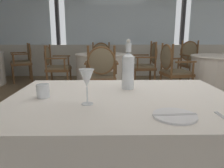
{
  "coord_description": "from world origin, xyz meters",
  "views": [
    {
      "loc": [
        -0.32,
        -2.16,
        1.1
      ],
      "look_at": [
        -0.3,
        -0.85,
        0.8
      ],
      "focal_mm": 34.13,
      "sensor_mm": 36.0,
      "label": 1
    }
  ],
  "objects_px": {
    "dining_chair_0_1": "(24,59)",
    "dining_chair_2_0": "(148,62)",
    "wine_glass": "(87,79)",
    "side_plate": "(175,116)",
    "water_bottle": "(128,69)",
    "dining_chair_1_3": "(192,59)",
    "dining_chair_1_0": "(172,67)",
    "dining_chair_2_2": "(54,64)",
    "dining_chair_2_1": "(101,58)",
    "dining_chair_2_3": "(101,71)",
    "water_tumbler": "(43,91)"
  },
  "relations": [
    {
      "from": "dining_chair_2_3",
      "to": "dining_chair_2_1",
      "type": "bearing_deg",
      "value": 0.0
    },
    {
      "from": "water_tumbler",
      "to": "water_bottle",
      "type": "bearing_deg",
      "value": 21.72
    },
    {
      "from": "dining_chair_2_3",
      "to": "water_bottle",
      "type": "bearing_deg",
      "value": -174.64
    },
    {
      "from": "water_bottle",
      "to": "dining_chair_2_1",
      "type": "height_order",
      "value": "water_bottle"
    },
    {
      "from": "dining_chair_1_0",
      "to": "dining_chair_1_3",
      "type": "xyz_separation_m",
      "value": [
        0.78,
        1.13,
        0.01
      ]
    },
    {
      "from": "dining_chair_2_2",
      "to": "dining_chair_2_3",
      "type": "bearing_deg",
      "value": -45.19
    },
    {
      "from": "dining_chair_0_1",
      "to": "dining_chair_2_2",
      "type": "relative_size",
      "value": 1.0
    },
    {
      "from": "side_plate",
      "to": "dining_chair_2_2",
      "type": "xyz_separation_m",
      "value": [
        -1.4,
        3.37,
        -0.2
      ]
    },
    {
      "from": "dining_chair_2_1",
      "to": "water_bottle",
      "type": "bearing_deg",
      "value": 2.7
    },
    {
      "from": "side_plate",
      "to": "dining_chair_2_1",
      "type": "height_order",
      "value": "dining_chair_2_1"
    },
    {
      "from": "wine_glass",
      "to": "dining_chair_1_3",
      "type": "height_order",
      "value": "dining_chair_1_3"
    },
    {
      "from": "dining_chair_2_0",
      "to": "dining_chair_0_1",
      "type": "bearing_deg",
      "value": -17.72
    },
    {
      "from": "dining_chair_2_3",
      "to": "dining_chair_1_3",
      "type": "bearing_deg",
      "value": -56.24
    },
    {
      "from": "dining_chair_0_1",
      "to": "dining_chair_2_2",
      "type": "height_order",
      "value": "dining_chair_0_1"
    },
    {
      "from": "water_bottle",
      "to": "dining_chair_1_3",
      "type": "height_order",
      "value": "water_bottle"
    },
    {
      "from": "water_bottle",
      "to": "wine_glass",
      "type": "bearing_deg",
      "value": -126.16
    },
    {
      "from": "wine_glass",
      "to": "dining_chair_2_2",
      "type": "relative_size",
      "value": 0.21
    },
    {
      "from": "water_tumbler",
      "to": "dining_chair_2_2",
      "type": "xyz_separation_m",
      "value": [
        -0.7,
        3.04,
        -0.24
      ]
    },
    {
      "from": "dining_chair_2_0",
      "to": "dining_chair_1_0",
      "type": "bearing_deg",
      "value": 112.8
    },
    {
      "from": "dining_chair_0_1",
      "to": "dining_chair_1_3",
      "type": "height_order",
      "value": "dining_chair_1_3"
    },
    {
      "from": "dining_chair_1_3",
      "to": "dining_chair_2_0",
      "type": "xyz_separation_m",
      "value": [
        -1.09,
        -0.46,
        0.0
      ]
    },
    {
      "from": "wine_glass",
      "to": "dining_chair_0_1",
      "type": "relative_size",
      "value": 0.21
    },
    {
      "from": "wine_glass",
      "to": "water_tumbler",
      "type": "xyz_separation_m",
      "value": [
        -0.28,
        0.13,
        -0.1
      ]
    },
    {
      "from": "water_tumbler",
      "to": "dining_chair_1_3",
      "type": "relative_size",
      "value": 0.08
    },
    {
      "from": "wine_glass",
      "to": "dining_chair_2_0",
      "type": "distance_m",
      "value": 3.38
    },
    {
      "from": "side_plate",
      "to": "water_bottle",
      "type": "height_order",
      "value": "water_bottle"
    },
    {
      "from": "dining_chair_2_1",
      "to": "dining_chair_1_3",
      "type": "bearing_deg",
      "value": 75.65
    },
    {
      "from": "dining_chair_1_0",
      "to": "dining_chair_2_0",
      "type": "distance_m",
      "value": 0.74
    },
    {
      "from": "side_plate",
      "to": "wine_glass",
      "type": "bearing_deg",
      "value": 155.37
    },
    {
      "from": "dining_chair_2_1",
      "to": "dining_chair_2_3",
      "type": "relative_size",
      "value": 0.98
    },
    {
      "from": "water_bottle",
      "to": "dining_chair_1_0",
      "type": "bearing_deg",
      "value": 66.28
    },
    {
      "from": "side_plate",
      "to": "dining_chair_2_0",
      "type": "distance_m",
      "value": 3.47
    },
    {
      "from": "water_tumbler",
      "to": "dining_chair_1_3",
      "type": "bearing_deg",
      "value": 57.4
    },
    {
      "from": "water_tumbler",
      "to": "dining_chair_2_1",
      "type": "distance_m",
      "value": 4.03
    },
    {
      "from": "dining_chair_0_1",
      "to": "dining_chair_1_3",
      "type": "xyz_separation_m",
      "value": [
        3.91,
        -0.33,
        0.03
      ]
    },
    {
      "from": "dining_chair_1_0",
      "to": "dining_chair_2_2",
      "type": "xyz_separation_m",
      "value": [
        -2.21,
        0.6,
        -0.02
      ]
    },
    {
      "from": "dining_chair_2_0",
      "to": "dining_chair_2_2",
      "type": "bearing_deg",
      "value": -0.0
    },
    {
      "from": "dining_chair_1_0",
      "to": "dining_chair_2_3",
      "type": "height_order",
      "value": "dining_chair_1_0"
    },
    {
      "from": "wine_glass",
      "to": "dining_chair_2_3",
      "type": "relative_size",
      "value": 0.2
    },
    {
      "from": "dining_chair_2_2",
      "to": "dining_chair_2_3",
      "type": "height_order",
      "value": "dining_chair_2_3"
    },
    {
      "from": "dining_chair_1_3",
      "to": "dining_chair_2_2",
      "type": "relative_size",
      "value": 1.08
    },
    {
      "from": "water_tumbler",
      "to": "dining_chair_0_1",
      "type": "xyz_separation_m",
      "value": [
        -1.63,
        3.9,
        -0.23
      ]
    },
    {
      "from": "dining_chair_2_0",
      "to": "dining_chair_2_1",
      "type": "distance_m",
      "value": 1.34
    },
    {
      "from": "dining_chair_0_1",
      "to": "water_bottle",
      "type": "bearing_deg",
      "value": 94.54
    },
    {
      "from": "dining_chair_2_0",
      "to": "dining_chair_1_3",
      "type": "bearing_deg",
      "value": -159.04
    },
    {
      "from": "dining_chair_0_1",
      "to": "dining_chair_2_0",
      "type": "relative_size",
      "value": 0.94
    },
    {
      "from": "dining_chair_2_2",
      "to": "water_tumbler",
      "type": "bearing_deg",
      "value": -79.11
    },
    {
      "from": "dining_chair_2_0",
      "to": "dining_chair_2_1",
      "type": "relative_size",
      "value": 1.05
    },
    {
      "from": "wine_glass",
      "to": "dining_chair_2_1",
      "type": "relative_size",
      "value": 0.21
    },
    {
      "from": "water_tumbler",
      "to": "dining_chair_2_1",
      "type": "relative_size",
      "value": 0.09
    }
  ]
}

